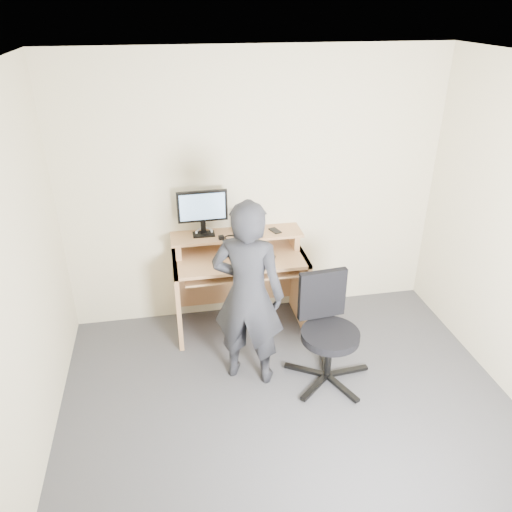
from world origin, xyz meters
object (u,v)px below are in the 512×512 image
object	(u,v)px
office_chair	(327,326)
monitor	(202,209)
desk	(238,272)
person	(248,295)

from	to	relation	value
office_chair	monitor	bearing A→B (deg)	126.31
desk	monitor	distance (m)	0.69
monitor	person	size ratio (longest dim) A/B	0.28
monitor	office_chair	size ratio (longest dim) A/B	0.50
person	office_chair	bearing A→B (deg)	-165.86
office_chair	person	distance (m)	0.70
person	desk	bearing A→B (deg)	-69.31
office_chair	person	world-z (taller)	person
monitor	person	xyz separation A→B (m)	(0.25, -0.88, -0.38)
desk	monitor	size ratio (longest dim) A/B	2.69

